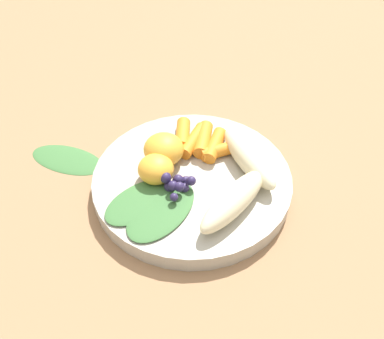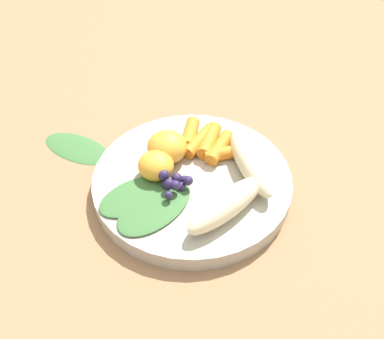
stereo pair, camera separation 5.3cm
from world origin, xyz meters
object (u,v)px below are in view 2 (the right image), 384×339
(orange_segment_near, at_px, (156,165))
(banana_peeled_right, at_px, (227,205))
(bowl, at_px, (192,181))
(banana_peeled_left, at_px, (251,163))
(kale_leaf_stray, at_px, (77,147))

(orange_segment_near, bearing_deg, banana_peeled_right, 153.24)
(banana_peeled_right, relative_size, orange_segment_near, 2.65)
(bowl, distance_m, banana_peeled_left, 0.08)
(banana_peeled_left, height_order, banana_peeled_right, same)
(bowl, xyz_separation_m, orange_segment_near, (0.04, 0.01, 0.03))
(orange_segment_near, xyz_separation_m, kale_leaf_stray, (0.13, -0.05, -0.04))
(banana_peeled_left, height_order, orange_segment_near, orange_segment_near)
(orange_segment_near, distance_m, kale_leaf_stray, 0.15)
(kale_leaf_stray, bearing_deg, orange_segment_near, 176.98)
(kale_leaf_stray, bearing_deg, banana_peeled_right, 175.06)
(banana_peeled_right, xyz_separation_m, orange_segment_near, (0.09, -0.05, 0.00))
(bowl, bearing_deg, banana_peeled_right, 132.22)
(bowl, height_order, banana_peeled_right, banana_peeled_right)
(banana_peeled_right, relative_size, kale_leaf_stray, 1.07)
(kale_leaf_stray, bearing_deg, banana_peeled_left, -167.37)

